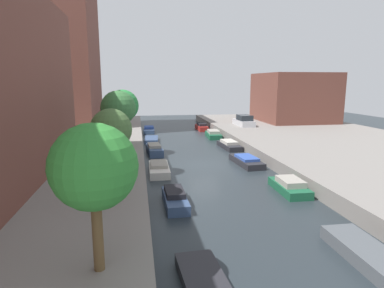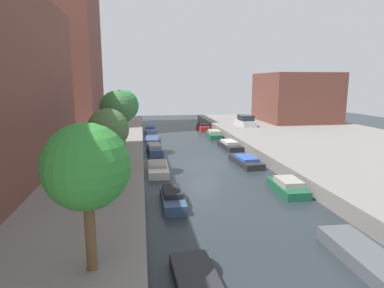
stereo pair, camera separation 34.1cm
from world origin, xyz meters
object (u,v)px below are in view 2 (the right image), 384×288
(street_tree_1, at_px, (108,130))
(street_tree_0, at_px, (86,168))
(moored_boat_left_4, at_px, (152,140))
(apartment_tower_far, at_px, (57,29))
(street_tree_2, at_px, (117,109))
(moored_boat_right_5, at_px, (203,127))
(parked_car, at_px, (245,121))
(moored_boat_right_4, at_px, (214,134))
(moored_boat_left_2, at_px, (158,169))
(moored_boat_right_3, at_px, (230,145))
(street_tree_3, at_px, (123,106))
(moored_boat_right_1, at_px, (288,187))
(low_block_right, at_px, (295,97))
(moored_boat_left_0, at_px, (199,287))
(moored_boat_right_0, at_px, (365,257))
(moored_boat_left_3, at_px, (154,149))
(moored_boat_left_1, at_px, (172,198))
(moored_boat_left_5, at_px, (150,130))
(moored_boat_right_2, at_px, (246,161))

(street_tree_1, bearing_deg, street_tree_0, -90.00)
(street_tree_1, xyz_separation_m, moored_boat_left_4, (2.82, 21.39, -4.26))
(apartment_tower_far, xyz_separation_m, street_tree_2, (9.27, -24.76, -8.82))
(street_tree_0, relative_size, street_tree_1, 1.03)
(moored_boat_left_4, distance_m, moored_boat_right_5, 11.17)
(apartment_tower_far, relative_size, moored_boat_right_5, 6.56)
(street_tree_0, distance_m, moored_boat_left_4, 28.67)
(parked_car, xyz_separation_m, moored_boat_right_4, (-5.00, -3.10, -1.22))
(apartment_tower_far, bearing_deg, moored_boat_left_2, -63.25)
(moored_boat_right_3, bearing_deg, street_tree_3, -169.28)
(parked_car, relative_size, moored_boat_left_4, 1.20)
(street_tree_3, distance_m, moored_boat_right_1, 16.77)
(low_block_right, relative_size, moored_boat_left_0, 2.67)
(apartment_tower_far, bearing_deg, moored_boat_right_0, -63.12)
(moored_boat_left_2, relative_size, moored_boat_right_5, 1.02)
(moored_boat_left_2, height_order, moored_boat_left_3, moored_boat_left_3)
(moored_boat_left_0, relative_size, moored_boat_right_4, 0.94)
(moored_boat_right_5, bearing_deg, moored_boat_left_4, -132.80)
(moored_boat_left_0, height_order, moored_boat_right_0, moored_boat_right_0)
(moored_boat_left_2, bearing_deg, street_tree_2, -164.87)
(moored_boat_left_0, distance_m, moored_boat_right_1, 11.67)
(moored_boat_right_4, bearing_deg, street_tree_0, -109.61)
(moored_boat_left_1, relative_size, moored_boat_right_5, 0.94)
(moored_boat_left_0, bearing_deg, moored_boat_left_1, 90.81)
(street_tree_0, relative_size, parked_car, 1.05)
(low_block_right, xyz_separation_m, moored_boat_left_2, (-21.90, -22.57, -4.24))
(moored_boat_left_5, bearing_deg, moored_boat_left_0, -89.06)
(street_tree_1, relative_size, moored_boat_left_5, 1.23)
(low_block_right, height_order, parked_car, low_block_right)
(moored_boat_left_4, height_order, moored_boat_right_1, moored_boat_right_1)
(moored_boat_left_0, relative_size, moored_boat_left_2, 1.00)
(moored_boat_left_2, relative_size, moored_boat_left_3, 0.98)
(parked_car, xyz_separation_m, moored_boat_left_5, (-12.82, 2.50, -1.26))
(moored_boat_right_3, bearing_deg, moored_boat_left_2, -133.35)
(low_block_right, bearing_deg, moored_boat_left_2, -134.15)
(moored_boat_right_2, bearing_deg, moored_boat_right_3, 86.15)
(street_tree_3, bearing_deg, moored_boat_left_0, -80.90)
(moored_boat_right_4, bearing_deg, moored_boat_right_3, -88.92)
(moored_boat_left_5, relative_size, moored_boat_right_2, 0.83)
(street_tree_2, distance_m, moored_boat_left_1, 8.28)
(moored_boat_left_4, bearing_deg, moored_boat_right_0, -75.48)
(moored_boat_left_3, bearing_deg, moored_boat_left_5, 90.06)
(moored_boat_left_1, xyz_separation_m, moored_boat_right_2, (7.00, 8.21, -0.05))
(street_tree_1, distance_m, moored_boat_left_5, 29.03)
(moored_boat_right_1, relative_size, moored_boat_right_4, 0.83)
(apartment_tower_far, height_order, moored_boat_right_3, apartment_tower_far)
(moored_boat_left_4, height_order, moored_boat_right_5, moored_boat_right_5)
(moored_boat_right_4, bearing_deg, moored_boat_left_4, -168.43)
(moored_boat_right_1, bearing_deg, street_tree_3, 131.45)
(moored_boat_left_4, distance_m, moored_boat_right_0, 28.67)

